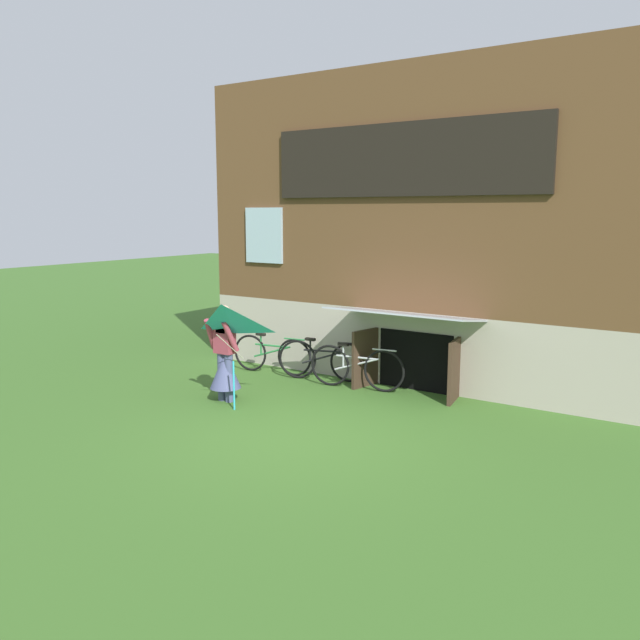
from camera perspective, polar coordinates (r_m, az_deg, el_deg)
ground_plane at (r=9.52m, az=-1.47°, el=-9.81°), size 60.00×60.00×0.00m
log_house at (r=13.79m, az=11.77°, el=8.00°), size 8.63×6.00×5.67m
person at (r=10.97m, az=-8.33°, el=-3.58°), size 0.61×0.52×1.62m
kite at (r=10.15m, az=-8.60°, el=-1.03°), size 1.11×1.11×1.62m
bicycle_silver at (r=11.69m, az=3.21°, el=-4.15°), size 1.78×0.33×0.82m
bicycle_black at (r=12.26m, az=0.27°, el=-3.53°), size 1.69×0.57×0.80m
bicycle_green at (r=12.82m, az=-4.24°, el=-3.01°), size 1.72×0.28×0.79m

